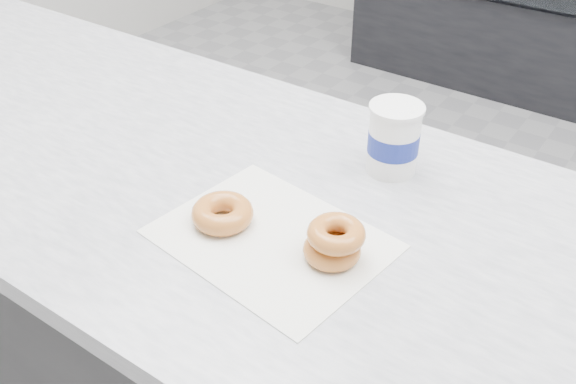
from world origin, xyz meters
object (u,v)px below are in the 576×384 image
object	(u,v)px
donut_stack	(334,242)
coffee_cup	(394,138)
donut_single	(222,213)
counter	(287,379)

from	to	relation	value
donut_stack	coffee_cup	xyz separation A→B (m)	(-0.04, 0.27, 0.03)
donut_single	coffee_cup	world-z (taller)	coffee_cup
coffee_cup	donut_single	bearing A→B (deg)	-96.63
counter	donut_single	xyz separation A→B (m)	(-0.06, -0.10, 0.47)
coffee_cup	donut_stack	bearing A→B (deg)	-60.81
counter	coffee_cup	xyz separation A→B (m)	(0.09, 0.20, 0.51)
donut_single	donut_stack	size ratio (longest dim) A/B	0.81
donut_single	coffee_cup	distance (m)	0.33
donut_single	donut_stack	bearing A→B (deg)	8.24
donut_single	coffee_cup	size ratio (longest dim) A/B	0.78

